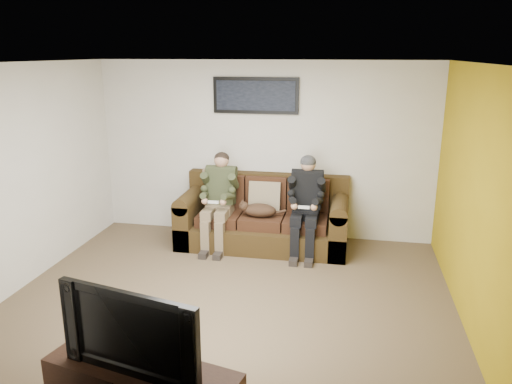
% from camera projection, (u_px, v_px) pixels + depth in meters
% --- Properties ---
extents(floor, '(5.00, 5.00, 0.00)m').
position_uv_depth(floor, '(229.00, 301.00, 5.62)').
color(floor, brown).
rests_on(floor, ground).
extents(ceiling, '(5.00, 5.00, 0.00)m').
position_uv_depth(ceiling, '(225.00, 63.00, 4.91)').
color(ceiling, silver).
rests_on(ceiling, ground).
extents(wall_back, '(5.00, 0.00, 5.00)m').
position_uv_depth(wall_back, '(264.00, 150.00, 7.39)').
color(wall_back, beige).
rests_on(wall_back, ground).
extents(wall_front, '(5.00, 0.00, 5.00)m').
position_uv_depth(wall_front, '(140.00, 284.00, 3.14)').
color(wall_front, beige).
rests_on(wall_front, ground).
extents(wall_left, '(0.00, 4.50, 4.50)m').
position_uv_depth(wall_left, '(16.00, 179.00, 5.72)').
color(wall_left, beige).
rests_on(wall_left, ground).
extents(wall_right, '(0.00, 4.50, 4.50)m').
position_uv_depth(wall_right, '(478.00, 203.00, 4.81)').
color(wall_right, beige).
rests_on(wall_right, ground).
extents(accent_wall_right, '(0.00, 4.50, 4.50)m').
position_uv_depth(accent_wall_right, '(477.00, 203.00, 4.81)').
color(accent_wall_right, '#AA8D11').
rests_on(accent_wall_right, ground).
extents(sofa, '(2.39, 1.03, 0.98)m').
position_uv_depth(sofa, '(264.00, 219.00, 7.24)').
color(sofa, '#372710').
rests_on(sofa, ground).
extents(throw_pillow, '(0.46, 0.22, 0.45)m').
position_uv_depth(throw_pillow, '(265.00, 196.00, 7.19)').
color(throw_pillow, '#857357').
rests_on(throw_pillow, sofa).
extents(throw_blanket, '(0.49, 0.24, 0.09)m').
position_uv_depth(throw_blanket, '(220.00, 171.00, 7.49)').
color(throw_blanket, tan).
rests_on(throw_blanket, sofa).
extents(person_left, '(0.51, 0.87, 1.33)m').
position_uv_depth(person_left, '(219.00, 195.00, 7.05)').
color(person_left, '#746249').
rests_on(person_left, sofa).
extents(person_right, '(0.51, 0.86, 1.34)m').
position_uv_depth(person_right, '(306.00, 199.00, 6.83)').
color(person_right, black).
rests_on(person_right, sofa).
extents(cat, '(0.66, 0.26, 0.24)m').
position_uv_depth(cat, '(258.00, 210.00, 6.97)').
color(cat, '#482E1C').
rests_on(cat, sofa).
extents(framed_poster, '(1.25, 0.05, 0.52)m').
position_uv_depth(framed_poster, '(256.00, 96.00, 7.16)').
color(framed_poster, black).
rests_on(framed_poster, wall_back).
extents(television, '(1.15, 0.41, 0.66)m').
position_uv_depth(television, '(138.00, 327.00, 3.59)').
color(television, black).
rests_on(television, tv_stand).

